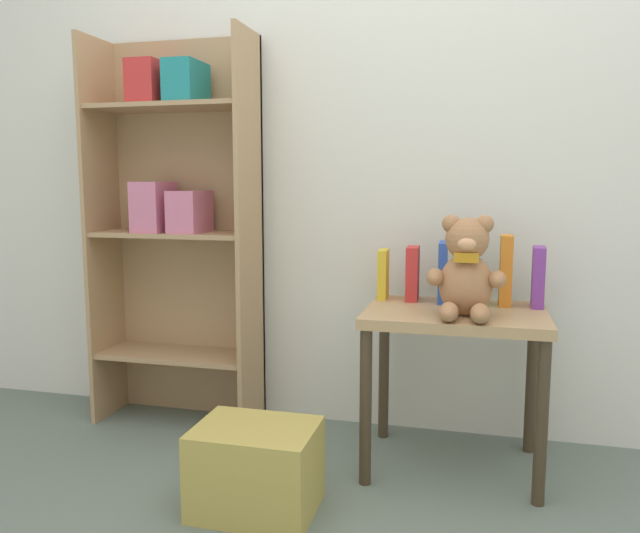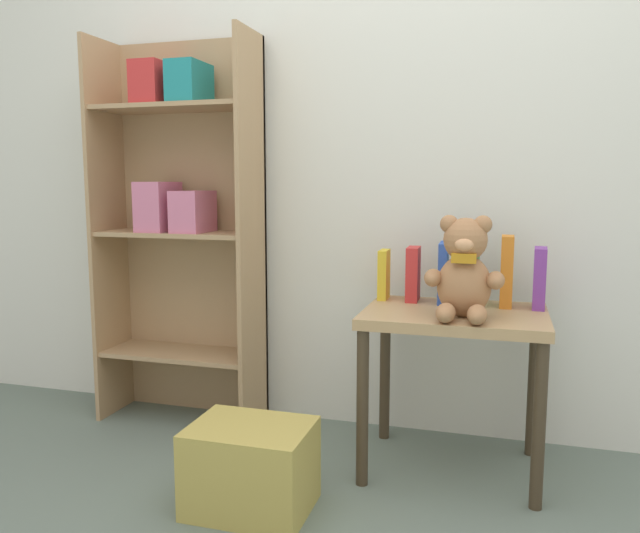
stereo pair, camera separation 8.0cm
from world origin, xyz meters
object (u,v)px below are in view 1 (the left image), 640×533
(book_standing_green, at_px, (474,267))
(book_standing_purple, at_px, (538,277))
(storage_bin, at_px, (256,468))
(book_standing_yellow, at_px, (383,274))
(book_standing_orange, at_px, (506,270))
(bookshelf_side, at_px, (178,211))
(teddy_bear, at_px, (466,271))
(book_standing_red, at_px, (413,274))
(book_standing_blue, at_px, (443,272))
(display_table, at_px, (455,335))

(book_standing_green, distance_m, book_standing_purple, 0.22)
(storage_bin, bearing_deg, book_standing_yellow, 63.97)
(book_standing_orange, bearing_deg, bookshelf_side, 176.38)
(book_standing_orange, bearing_deg, teddy_bear, -120.61)
(book_standing_orange, bearing_deg, book_standing_yellow, 176.38)
(book_standing_green, xyz_separation_m, book_standing_purple, (0.22, -0.01, -0.03))
(book_standing_green, bearing_deg, storage_bin, -135.56)
(book_standing_red, bearing_deg, book_standing_green, -3.46)
(book_standing_yellow, relative_size, book_standing_red, 0.93)
(book_standing_red, relative_size, storage_bin, 0.54)
(teddy_bear, relative_size, book_standing_purple, 1.56)
(book_standing_yellow, bearing_deg, bookshelf_side, 175.54)
(book_standing_blue, height_order, book_standing_purple, book_standing_blue)
(book_standing_yellow, bearing_deg, book_standing_green, -3.25)
(book_standing_purple, bearing_deg, storage_bin, -142.86)
(storage_bin, bearing_deg, book_standing_green, 43.38)
(book_standing_orange, bearing_deg, book_standing_purple, 1.43)
(storage_bin, bearing_deg, book_standing_blue, 49.04)
(book_standing_yellow, height_order, book_standing_red, book_standing_red)
(teddy_bear, xyz_separation_m, storage_bin, (-0.60, -0.35, -0.58))
(book_standing_yellow, distance_m, book_standing_purple, 0.55)
(teddy_bear, height_order, book_standing_green, teddy_bear)
(book_standing_blue, distance_m, book_standing_green, 0.11)
(display_table, bearing_deg, book_standing_blue, 111.29)
(teddy_bear, xyz_separation_m, book_standing_yellow, (-0.31, 0.25, -0.06))
(display_table, xyz_separation_m, book_standing_purple, (0.27, 0.13, 0.19))
(book_standing_red, relative_size, book_standing_green, 0.74)
(teddy_bear, height_order, book_standing_purple, teddy_bear)
(teddy_bear, relative_size, book_standing_green, 1.23)
(bookshelf_side, distance_m, teddy_bear, 1.22)
(book_standing_red, bearing_deg, bookshelf_side, 175.03)
(display_table, bearing_deg, book_standing_yellow, 151.22)
(teddy_bear, relative_size, book_standing_red, 1.66)
(display_table, height_order, book_standing_green, book_standing_green)
(book_standing_red, bearing_deg, book_standing_orange, -5.21)
(display_table, relative_size, book_standing_red, 3.06)
(bookshelf_side, xyz_separation_m, book_standing_purple, (1.41, -0.07, -0.21))
(book_standing_orange, bearing_deg, display_table, -143.07)
(book_standing_red, distance_m, book_standing_purple, 0.44)
(display_table, relative_size, book_standing_purple, 2.88)
(bookshelf_side, xyz_separation_m, book_standing_yellow, (0.86, -0.05, -0.22))
(bookshelf_side, xyz_separation_m, book_standing_red, (0.97, -0.06, -0.22))
(book_standing_green, bearing_deg, book_standing_purple, -1.62)
(book_standing_blue, bearing_deg, book_standing_green, -3.25)
(book_standing_purple, bearing_deg, teddy_bear, -133.91)
(book_standing_red, relative_size, book_standing_blue, 0.91)
(display_table, xyz_separation_m, teddy_bear, (0.03, -0.10, 0.24))
(book_standing_red, bearing_deg, book_standing_blue, -3.99)
(book_standing_yellow, height_order, book_standing_blue, book_standing_blue)
(display_table, distance_m, storage_bin, 0.80)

